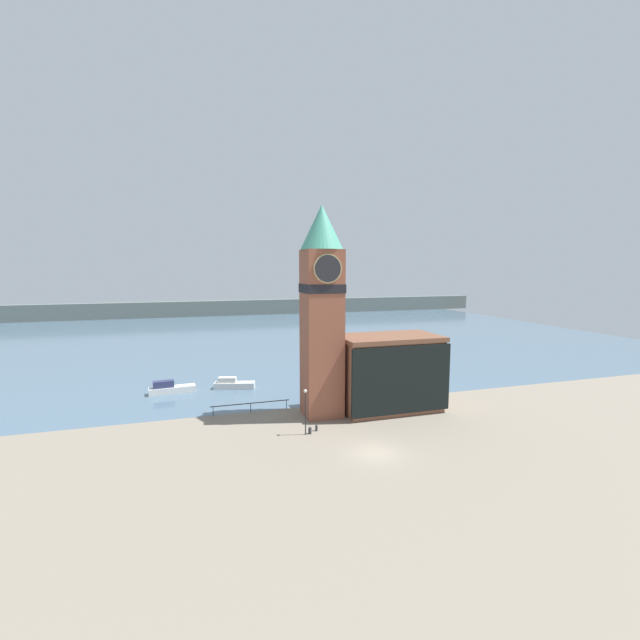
{
  "coord_description": "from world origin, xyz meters",
  "views": [
    {
      "loc": [
        -14.72,
        -31.71,
        15.56
      ],
      "look_at": [
        -2.53,
        7.91,
        10.57
      ],
      "focal_mm": 24.0,
      "sensor_mm": 36.0,
      "label": 1
    }
  ],
  "objects": [
    {
      "name": "ground_plane",
      "position": [
        0.0,
        0.0,
        0.0
      ],
      "size": [
        160.0,
        160.0,
        0.0
      ],
      "primitive_type": "plane",
      "color": "gray"
    },
    {
      "name": "water",
      "position": [
        0.0,
        73.68,
        -0.0
      ],
      "size": [
        160.0,
        120.0,
        0.0
      ],
      "color": "slate",
      "rests_on": "ground_plane"
    },
    {
      "name": "far_shoreline",
      "position": [
        0.0,
        113.68,
        2.5
      ],
      "size": [
        180.0,
        3.0,
        5.0
      ],
      "color": "slate",
      "rests_on": "water"
    },
    {
      "name": "pier_railing",
      "position": [
        -8.72,
        13.43,
        0.93
      ],
      "size": [
        8.54,
        0.08,
        1.09
      ],
      "color": "#232328",
      "rests_on": "ground_plane"
    },
    {
      "name": "clock_tower",
      "position": [
        -1.52,
        10.53,
        11.67
      ],
      "size": [
        4.41,
        4.41,
        22.03
      ],
      "color": "brown",
      "rests_on": "ground_plane"
    },
    {
      "name": "pier_building",
      "position": [
        6.17,
        10.22,
        4.16
      ],
      "size": [
        11.19,
        6.54,
        8.28
      ],
      "color": "#935B42",
      "rests_on": "ground_plane"
    },
    {
      "name": "boat_near",
      "position": [
        -9.59,
        23.64,
        0.56
      ],
      "size": [
        5.38,
        2.72,
        1.49
      ],
      "rotation": [
        0.0,
        0.0,
        -0.26
      ],
      "color": "silver",
      "rests_on": "water"
    },
    {
      "name": "boat_far",
      "position": [
        -17.37,
        23.76,
        0.61
      ],
      "size": [
        5.73,
        2.04,
        1.67
      ],
      "rotation": [
        0.0,
        0.0,
        0.11
      ],
      "color": "silver",
      "rests_on": "water"
    },
    {
      "name": "mooring_bollard_near",
      "position": [
        -3.39,
        6.3,
        0.33
      ],
      "size": [
        0.25,
        0.25,
        0.6
      ],
      "color": "#2D2D33",
      "rests_on": "ground_plane"
    },
    {
      "name": "mooring_bollard_far",
      "position": [
        -4.19,
        5.77,
        0.37
      ],
      "size": [
        0.31,
        0.31,
        0.69
      ],
      "color": "#2D2D33",
      "rests_on": "ground_plane"
    },
    {
      "name": "lamp_post",
      "position": [
        -4.64,
        5.72,
        3.02
      ],
      "size": [
        0.32,
        0.32,
        4.38
      ],
      "color": "black",
      "rests_on": "ground_plane"
    }
  ]
}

